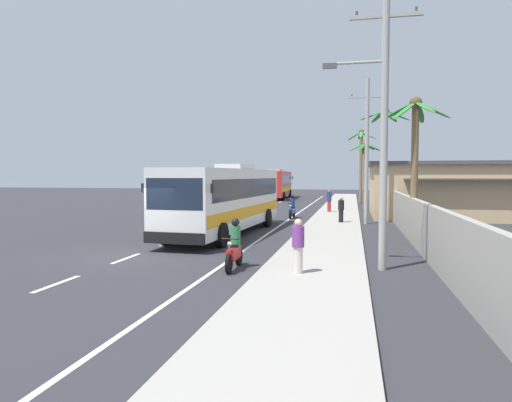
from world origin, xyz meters
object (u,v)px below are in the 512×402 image
motorcycle_beside_bus (292,209)px  palm_fourth (365,158)px  coach_bus_foreground (226,197)px  utility_pole_nearest (382,115)px  coach_bus_far_lane (277,183)px  palm_third (415,143)px  motorcycle_trailing (235,248)px  palm_second (385,144)px  pedestrian_near_kerb (329,200)px  palm_nearest (361,152)px  roadside_building (459,190)px  pedestrian_midwalk (298,245)px  pedestrian_far_walk (341,209)px  utility_pole_mid (367,148)px

motorcycle_beside_bus → palm_fourth: bearing=58.3°
coach_bus_foreground → utility_pole_nearest: 10.81m
coach_bus_far_lane → utility_pole_nearest: utility_pole_nearest is taller
coach_bus_far_lane → palm_third: size_ratio=1.89×
motorcycle_trailing → palm_second: 20.26m
pedestrian_near_kerb → palm_third: (4.54, -14.15, 3.41)m
palm_third → pedestrian_near_kerb: bearing=107.8°
utility_pole_nearest → palm_third: utility_pole_nearest is taller
utility_pole_nearest → palm_nearest: (-0.09, 33.69, 0.53)m
palm_nearest → roadside_building: palm_nearest is taller
pedestrian_midwalk → palm_fourth: size_ratio=0.27×
motorcycle_beside_bus → motorcycle_trailing: 17.38m
pedestrian_far_walk → coach_bus_far_lane: bearing=178.8°
pedestrian_far_walk → roadside_building: size_ratio=0.12×
palm_nearest → palm_third: bearing=-85.8°
palm_third → roadside_building: bearing=70.3°
palm_second → palm_fourth: palm_second is taller
pedestrian_near_kerb → palm_second: 6.42m
coach_bus_foreground → motorcycle_beside_bus: (2.18, 9.06, -1.20)m
coach_bus_foreground → motorcycle_trailing: 8.81m
coach_bus_foreground → palm_fourth: bearing=67.2°
motorcycle_beside_bus → pedestrian_far_walk: size_ratio=1.26×
utility_pole_nearest → pedestrian_midwalk: bearing=-145.3°
motorcycle_trailing → motorcycle_beside_bus: bearing=91.5°
pedestrian_midwalk → pedestrian_far_walk: bearing=9.8°
pedestrian_midwalk → palm_nearest: (2.31, 35.35, 4.44)m
pedestrian_midwalk → palm_second: bearing=2.7°
pedestrian_midwalk → utility_pole_mid: 16.00m
coach_bus_foreground → utility_pole_nearest: bearing=-46.2°
motorcycle_trailing → palm_fourth: (4.63, 25.61, 3.80)m
coach_bus_far_lane → roadside_building: (16.90, -22.12, 0.02)m
coach_bus_foreground → roadside_building: (13.70, 12.41, 0.10)m
coach_bus_foreground → utility_pole_mid: 9.85m
coach_bus_far_lane → palm_nearest: bearing=-39.0°
motorcycle_beside_bus → palm_nearest: palm_nearest is taller
pedestrian_midwalk → coach_bus_foreground: bearing=40.7°
pedestrian_near_kerb → palm_second: size_ratio=0.22×
pedestrian_midwalk → utility_pole_nearest: utility_pole_nearest is taller
motorcycle_trailing → utility_pole_nearest: bearing=10.3°
palm_third → coach_bus_foreground: bearing=176.2°
pedestrian_midwalk → palm_fourth: bearing=7.7°
pedestrian_midwalk → palm_fourth: 26.79m
coach_bus_far_lane → palm_fourth: bearing=-58.7°
pedestrian_far_walk → utility_pole_nearest: 13.77m
pedestrian_near_kerb → roadside_building: size_ratio=0.13×
pedestrian_midwalk → palm_third: size_ratio=0.24×
utility_pole_nearest → coach_bus_foreground: bearing=133.8°
utility_pole_mid → palm_fourth: (0.16, 11.05, -0.18)m
motorcycle_beside_bus → palm_second: size_ratio=0.25×
motorcycle_trailing → pedestrian_midwalk: size_ratio=1.23×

